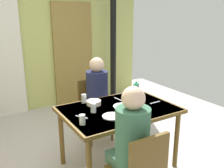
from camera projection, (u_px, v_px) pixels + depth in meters
wall_back at (32, 36)px, 4.49m from camera, size 4.47×0.10×2.79m
door_wooden at (73, 54)px, 4.91m from camera, size 0.80×0.05×2.00m
stove_pipe_column at (113, 33)px, 4.96m from camera, size 0.12×0.12×2.79m
dining_table at (119, 114)px, 2.84m from camera, size 1.28×0.89×0.74m
chair_far_diner at (94, 105)px, 3.58m from camera, size 0.40×0.40×0.87m
person_near_diner at (132, 135)px, 2.12m from camera, size 0.30×0.37×0.77m
person_far_diner at (98, 89)px, 3.39m from camera, size 0.30×0.37×0.77m
water_bottle_green_near at (136, 92)px, 3.01m from camera, size 0.07×0.07×0.26m
serving_bowl_center at (94, 103)px, 2.91m from camera, size 0.17×0.17×0.05m
dinner_plate_near_left at (123, 106)px, 2.86m from camera, size 0.23×0.23×0.01m
dinner_plate_near_right at (112, 116)px, 2.58m from camera, size 0.21×0.21×0.01m
dinner_plate_far_center at (140, 113)px, 2.66m from camera, size 0.22×0.22×0.01m
drinking_glass_by_near_diner at (82, 120)px, 2.39m from camera, size 0.06×0.06×0.10m
drinking_glass_by_far_diner at (84, 99)px, 2.97m from camera, size 0.06×0.06×0.11m
drinking_glass_spare_center at (93, 108)px, 2.68m from camera, size 0.06×0.06×0.10m
cutlery_knife_near at (155, 102)px, 2.99m from camera, size 0.15×0.02×0.00m
cutlery_fork_near at (118, 99)px, 3.11m from camera, size 0.03×0.15×0.00m
cutlery_knife_far at (82, 117)px, 2.57m from camera, size 0.09×0.14×0.00m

